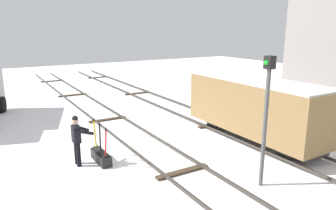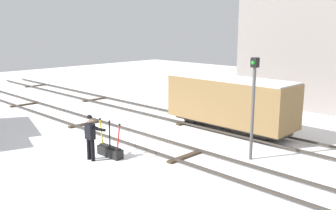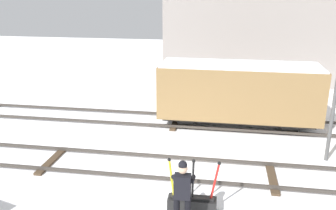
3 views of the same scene
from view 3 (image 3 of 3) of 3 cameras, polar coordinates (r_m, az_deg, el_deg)
The scene contains 7 objects.
ground_plane at distance 11.55m, azimuth -1.79°, elevation -10.17°, with size 60.00×60.00×0.00m, color white.
track_main_line at distance 11.50m, azimuth -1.80°, elevation -9.70°, with size 44.00×1.94×0.18m.
track_siding_near at distance 15.31m, azimuth 1.22°, elevation -2.44°, with size 44.00×1.94×0.18m.
switch_lever_frame at distance 9.54m, azimuth 3.82°, elevation -15.04°, with size 1.32×0.38×1.45m.
rail_worker at distance 8.53m, azimuth 2.31°, elevation -13.36°, with size 0.54×0.67×1.78m.
signal_post at distance 12.44m, azimuth 24.98°, elevation 1.99°, with size 0.24×0.32×3.89m.
freight_car_back_track at distance 14.76m, azimuth 11.04°, elevation 2.07°, with size 6.31×2.12×2.61m.
Camera 3 is at (1.99, -9.99, 5.43)m, focal length 38.65 mm.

